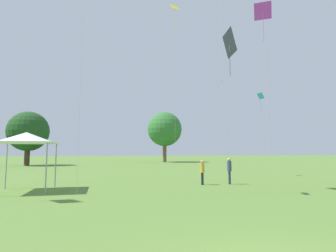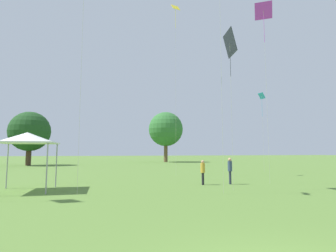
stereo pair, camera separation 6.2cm
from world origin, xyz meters
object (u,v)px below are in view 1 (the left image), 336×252
object	(u,v)px
canopy_tent	(26,138)
kite_8	(261,100)
person_standing_2	(202,170)
kite_3	(175,18)
kite_0	(263,15)
person_standing_1	(229,168)
kite_4	(230,45)
distant_tree_1	(28,131)
distant_tree_2	(165,129)

from	to	relation	value
canopy_tent	kite_8	size ratio (longest dim) A/B	0.38
person_standing_2	kite_3	size ratio (longest dim) A/B	0.10
kite_3	kite_8	size ratio (longest dim) A/B	1.92
kite_0	kite_8	size ratio (longest dim) A/B	1.53
kite_0	person_standing_1	bearing A→B (deg)	70.07
person_standing_2	canopy_tent	distance (m)	11.00
kite_4	distant_tree_1	distance (m)	38.45
kite_3	kite_8	world-z (taller)	kite_3
person_standing_1	distant_tree_1	bearing A→B (deg)	-126.01
person_standing_2	distant_tree_2	size ratio (longest dim) A/B	0.15
kite_0	kite_8	bearing A→B (deg)	-45.18
person_standing_1	kite_3	size ratio (longest dim) A/B	0.11
kite_0	kite_3	size ratio (longest dim) A/B	0.79
kite_8	distant_tree_1	xyz separation A→B (m)	(-28.28, 22.60, -2.39)
person_standing_1	kite_4	bearing A→B (deg)	-3.25
canopy_tent	person_standing_2	bearing A→B (deg)	0.29
distant_tree_1	person_standing_2	bearing A→B (deg)	-59.79
person_standing_2	kite_0	xyz separation A→B (m)	(4.76, -0.57, 11.32)
person_standing_1	kite_8	distance (m)	13.69
person_standing_1	person_standing_2	bearing A→B (deg)	-74.26
canopy_tent	distant_tree_1	size ratio (longest dim) A/B	0.38
canopy_tent	kite_4	xyz separation A→B (m)	(11.56, -2.70, 5.69)
kite_3	kite_4	size ratio (longest dim) A/B	1.75
kite_3	kite_4	distance (m)	11.61
kite_0	kite_4	xyz separation A→B (m)	(-4.01, -2.19, -3.64)
canopy_tent	kite_3	size ratio (longest dim) A/B	0.20
canopy_tent	kite_4	size ratio (longest dim) A/B	0.35
canopy_tent	kite_0	size ratio (longest dim) A/B	0.25
kite_8	kite_3	bearing A→B (deg)	133.57
person_standing_1	distant_tree_2	xyz separation A→B (m)	(5.40, 39.01, 6.06)
person_standing_2	canopy_tent	world-z (taller)	canopy_tent
kite_8	distant_tree_2	distance (m)	30.86
person_standing_2	kite_0	size ratio (longest dim) A/B	0.12
kite_0	distant_tree_1	bearing A→B (deg)	23.65
canopy_tent	kite_4	bearing A→B (deg)	-13.15
distant_tree_2	distant_tree_1	bearing A→B (deg)	-162.18
person_standing_1	kite_8	world-z (taller)	kite_8
kite_4	kite_8	distance (m)	14.56
distant_tree_2	person_standing_1	bearing A→B (deg)	-97.88
kite_0	kite_8	world-z (taller)	kite_0
person_standing_2	kite_8	xyz separation A→B (m)	(10.39, 8.12, 6.94)
kite_8	distant_tree_1	distance (m)	36.28
kite_8	kite_0	bearing A→B (deg)	-176.72
kite_0	kite_4	world-z (taller)	kite_0
kite_3	distant_tree_1	bearing A→B (deg)	158.89
kite_3	person_standing_1	bearing A→B (deg)	-43.72
person_standing_2	kite_4	xyz separation A→B (m)	(0.75, -2.76, 7.69)
person_standing_2	kite_4	distance (m)	8.20
kite_4	distant_tree_2	bearing A→B (deg)	44.64
kite_4	person_standing_1	bearing A→B (deg)	29.04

